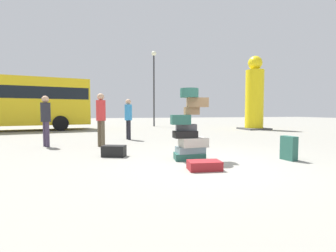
% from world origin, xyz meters
% --- Properties ---
extents(ground_plane, '(80.00, 80.00, 0.00)m').
position_xyz_m(ground_plane, '(0.00, 0.00, 0.00)').
color(ground_plane, gray).
extents(suitcase_tower, '(0.96, 0.57, 1.69)m').
position_xyz_m(suitcase_tower, '(-0.20, 0.56, 0.71)').
color(suitcase_tower, '#26594C').
rests_on(suitcase_tower, ground).
extents(suitcase_maroon_left_side, '(0.68, 0.47, 0.18)m').
position_xyz_m(suitcase_maroon_left_side, '(-0.28, -0.49, 0.09)').
color(suitcase_maroon_left_side, maroon).
rests_on(suitcase_maroon_left_side, ground).
extents(suitcase_slate_foreground_near, '(0.73, 0.58, 0.25)m').
position_xyz_m(suitcase_slate_foreground_near, '(0.68, 2.51, 0.13)').
color(suitcase_slate_foreground_near, gray).
rests_on(suitcase_slate_foreground_near, ground).
extents(suitcase_teal_white_trunk, '(0.21, 0.39, 0.57)m').
position_xyz_m(suitcase_teal_white_trunk, '(2.03, -0.12, 0.28)').
color(suitcase_teal_white_trunk, '#26594C').
rests_on(suitcase_teal_white_trunk, ground).
extents(suitcase_black_foreground_far, '(0.65, 0.50, 0.28)m').
position_xyz_m(suitcase_black_foreground_far, '(-1.93, 1.44, 0.14)').
color(suitcase_black_foreground_far, black).
rests_on(suitcase_black_foreground_far, ground).
extents(person_bearded_onlooker, '(0.30, 0.31, 1.66)m').
position_xyz_m(person_bearded_onlooker, '(-3.97, 3.80, 0.99)').
color(person_bearded_onlooker, '#3F334C').
rests_on(person_bearded_onlooker, ground).
extents(person_tourist_with_camera, '(0.30, 0.34, 1.65)m').
position_xyz_m(person_tourist_with_camera, '(-1.16, 5.15, 0.98)').
color(person_tourist_with_camera, black).
rests_on(person_tourist_with_camera, ground).
extents(person_passerby_in_red, '(0.30, 0.31, 1.73)m').
position_xyz_m(person_passerby_in_red, '(-2.24, 3.28, 1.03)').
color(person_passerby_in_red, brown).
rests_on(person_passerby_in_red, ground).
extents(yellow_dummy_statue, '(1.59, 1.59, 4.68)m').
position_xyz_m(yellow_dummy_statue, '(7.28, 8.84, 2.09)').
color(yellow_dummy_statue, yellow).
rests_on(yellow_dummy_statue, ground).
extents(lamp_post, '(0.36, 0.36, 5.79)m').
position_xyz_m(lamp_post, '(1.72, 13.75, 3.81)').
color(lamp_post, '#333338').
rests_on(lamp_post, ground).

